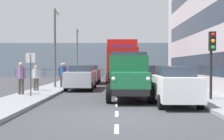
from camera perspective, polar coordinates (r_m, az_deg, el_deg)
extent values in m
plane|color=#38383D|center=(19.15, 1.02, -4.22)|extent=(80.00, 80.00, 0.00)
cube|color=gray|center=(19.70, 14.70, -3.89)|extent=(2.31, 37.33, 0.15)
cube|color=gray|center=(19.70, -12.65, -3.88)|extent=(2.31, 37.33, 0.15)
cube|color=silver|center=(7.76, 0.99, -12.26)|extent=(0.12, 1.10, 0.01)
cube|color=silver|center=(10.04, 1.00, -9.17)|extent=(0.12, 1.10, 0.01)
cube|color=silver|center=(12.22, 1.01, -7.30)|extent=(0.12, 1.10, 0.01)
cube|color=silver|center=(14.48, 1.02, -5.96)|extent=(0.12, 1.10, 0.01)
cube|color=silver|center=(17.18, 1.02, -4.83)|extent=(0.12, 1.10, 0.01)
cube|color=silver|center=(19.94, 1.02, -3.99)|extent=(0.12, 1.10, 0.01)
cube|color=silver|center=(22.22, 1.03, -3.46)|extent=(0.12, 1.10, 0.01)
cube|color=silver|center=(24.58, 1.03, -3.01)|extent=(0.12, 1.10, 0.01)
cube|color=silver|center=(27.18, 1.03, -2.61)|extent=(0.12, 1.10, 0.01)
cube|color=silver|center=(29.89, 1.03, -2.26)|extent=(0.12, 1.10, 0.01)
cube|color=silver|center=(32.41, 1.03, -1.99)|extent=(0.12, 1.10, 0.01)
cube|color=silver|center=(35.14, 1.03, -1.74)|extent=(0.12, 1.10, 0.01)
cube|color=#2D3847|center=(19.77, 18.18, 1.11)|extent=(0.08, 20.07, 1.40)
cube|color=#2D3847|center=(20.00, 18.24, 9.74)|extent=(0.08, 20.07, 1.40)
cube|color=gray|center=(40.73, 1.04, 2.18)|extent=(80.00, 0.80, 5.00)
cylinder|color=#4C5156|center=(39.70, 21.69, -0.63)|extent=(0.08, 0.08, 1.20)
cylinder|color=#4C5156|center=(39.04, 18.94, -0.64)|extent=(0.08, 0.08, 1.20)
cylinder|color=#4C5156|center=(38.47, 16.10, -0.65)|extent=(0.08, 0.08, 1.20)
cylinder|color=#4C5156|center=(38.00, 13.19, -0.65)|extent=(0.08, 0.08, 1.20)
cylinder|color=#4C5156|center=(37.63, 10.21, -0.66)|extent=(0.08, 0.08, 1.20)
cylinder|color=#4C5156|center=(37.36, 7.18, -0.66)|extent=(0.08, 0.08, 1.20)
cylinder|color=#4C5156|center=(37.20, 4.12, -0.66)|extent=(0.08, 0.08, 1.20)
cylinder|color=#4C5156|center=(37.15, 1.03, -0.66)|extent=(0.08, 0.08, 1.20)
cylinder|color=#4C5156|center=(37.20, -2.05, -0.66)|extent=(0.08, 0.08, 1.20)
cylinder|color=#4C5156|center=(37.36, -5.11, -0.66)|extent=(0.08, 0.08, 1.20)
cylinder|color=#4C5156|center=(37.63, -8.14, -0.65)|extent=(0.08, 0.08, 1.20)
cylinder|color=#4C5156|center=(38.00, -11.12, -0.64)|extent=(0.08, 0.08, 1.20)
cylinder|color=#4C5156|center=(38.47, -14.03, -0.63)|extent=(0.08, 0.08, 1.20)
cylinder|color=#4C5156|center=(39.04, -16.87, -0.62)|extent=(0.08, 0.08, 1.20)
cylinder|color=#4C5156|center=(39.70, -19.62, -0.61)|extent=(0.08, 0.08, 1.20)
cube|color=#4C5156|center=(37.13, 1.03, 0.14)|extent=(28.00, 0.08, 0.08)
cube|color=black|center=(14.31, 3.40, -3.65)|extent=(1.64, 5.60, 0.30)
cube|color=#196038|center=(12.44, 3.75, -2.08)|extent=(1.72, 1.90, 0.70)
cube|color=silver|center=(11.55, 3.96, -2.48)|extent=(1.16, 0.08, 0.56)
sphere|color=white|center=(11.60, 7.60, -1.83)|extent=(0.20, 0.20, 0.20)
sphere|color=white|center=(11.52, 0.31, -1.84)|extent=(0.20, 0.20, 0.20)
cube|color=#196038|center=(13.93, 3.46, 0.64)|extent=(1.93, 1.34, 1.15)
cube|color=#2D3847|center=(13.93, 3.47, 2.60)|extent=(1.79, 1.23, 0.56)
cube|color=#2D2319|center=(15.64, 3.20, -2.40)|extent=(2.10, 2.80, 0.16)
cube|color=black|center=(15.69, 6.88, -1.22)|extent=(0.08, 2.80, 0.56)
cube|color=black|center=(15.61, -0.50, -1.22)|extent=(0.08, 2.80, 0.56)
cylinder|color=black|center=(12.74, 8.07, -4.94)|extent=(0.24, 0.90, 0.90)
cylinder|color=black|center=(12.65, -0.68, -4.97)|extent=(0.24, 0.90, 0.90)
cylinder|color=black|center=(15.93, 6.65, -3.71)|extent=(0.24, 0.90, 0.90)
cylinder|color=black|center=(15.85, -0.33, -3.72)|extent=(0.24, 0.90, 0.90)
cube|color=red|center=(21.23, 2.22, 1.23)|extent=(2.40, 2.21, 2.60)
cube|color=#2D3847|center=(21.24, 2.22, 2.77)|extent=(2.20, 2.04, 0.80)
cube|color=#1933B2|center=(21.28, 2.22, 5.00)|extent=(1.75, 0.20, 0.16)
cube|color=red|center=(25.23, 2.03, 2.47)|extent=(2.50, 5.95, 3.00)
cube|color=black|center=(24.32, 2.07, -1.41)|extent=(2.00, 8.07, 0.36)
cylinder|color=black|center=(21.41, 5.29, -2.26)|extent=(0.28, 1.04, 1.04)
cylinder|color=black|center=(21.36, -0.88, -2.26)|extent=(0.28, 1.04, 1.04)
cylinder|color=black|center=(25.01, 4.68, -1.76)|extent=(0.28, 1.04, 1.04)
cylinder|color=black|center=(24.97, -0.60, -1.76)|extent=(0.28, 1.04, 1.04)
cylinder|color=black|center=(27.13, 4.39, -1.53)|extent=(0.28, 1.04, 1.04)
cylinder|color=black|center=(27.09, -0.47, -1.53)|extent=(0.28, 1.04, 1.04)
cube|color=white|center=(12.45, 12.80, -3.48)|extent=(1.65, 4.13, 1.00)
cube|color=#2D3847|center=(12.22, 13.01, -0.24)|extent=(1.36, 2.27, 0.42)
cylinder|color=black|center=(13.63, 8.44, -5.18)|extent=(0.18, 0.60, 0.60)
cylinder|color=black|center=(13.92, 14.89, -5.07)|extent=(0.18, 0.60, 0.60)
cylinder|color=black|center=(11.11, 10.15, -6.63)|extent=(0.18, 0.60, 0.60)
cylinder|color=black|center=(11.47, 17.98, -6.43)|extent=(0.18, 0.60, 0.60)
cube|color=maroon|center=(18.37, 8.97, -1.97)|extent=(1.84, 4.10, 1.00)
cube|color=#2D3847|center=(18.15, 9.07, 0.24)|extent=(1.51, 2.25, 0.42)
cylinder|color=black|center=(19.57, 5.92, -3.23)|extent=(0.18, 0.60, 0.60)
cylinder|color=black|center=(19.79, 10.97, -3.20)|extent=(0.18, 0.60, 0.60)
cylinder|color=black|center=(17.05, 6.64, -3.89)|extent=(0.18, 0.60, 0.60)
cylinder|color=black|center=(17.30, 12.43, -3.83)|extent=(0.18, 0.60, 0.60)
cube|color=#1E6670|center=(23.84, 7.15, -1.23)|extent=(1.68, 4.02, 1.00)
cube|color=#2D3847|center=(23.62, 7.20, 0.47)|extent=(1.38, 2.21, 0.42)
cylinder|color=black|center=(25.04, 5.02, -2.26)|extent=(0.18, 0.60, 0.60)
cylinder|color=black|center=(25.20, 8.65, -2.25)|extent=(0.18, 0.60, 0.60)
cylinder|color=black|center=(22.56, 5.46, -2.64)|extent=(0.18, 0.60, 0.60)
cylinder|color=black|center=(22.73, 9.48, -2.62)|extent=(0.18, 0.60, 0.60)
cube|color=#B21E1E|center=(29.38, 5.99, -0.77)|extent=(1.68, 4.53, 1.00)
cube|color=#2D3847|center=(29.16, 6.03, 0.61)|extent=(1.38, 2.49, 0.42)
cylinder|color=black|center=(30.74, 4.28, -1.62)|extent=(0.18, 0.60, 0.60)
cylinder|color=black|center=(30.87, 7.24, -1.61)|extent=(0.18, 0.60, 0.60)
cylinder|color=black|center=(27.94, 4.61, -1.90)|extent=(0.18, 0.60, 0.60)
cylinder|color=black|center=(28.09, 7.86, -1.89)|extent=(0.18, 0.60, 0.60)
cube|color=#B7BABF|center=(19.47, -6.47, -1.78)|extent=(1.82, 4.40, 1.00)
cube|color=#2D3847|center=(19.65, -6.40, 0.32)|extent=(1.49, 2.42, 0.42)
cylinder|color=black|center=(18.06, -4.32, -3.60)|extent=(0.18, 0.60, 0.60)
cylinder|color=black|center=(18.30, -9.72, -3.55)|extent=(0.18, 0.60, 0.60)
cylinder|color=black|center=(20.77, -3.61, -2.97)|extent=(0.18, 0.60, 0.60)
cylinder|color=black|center=(20.98, -8.33, -2.94)|extent=(0.18, 0.60, 0.60)
cube|color=slate|center=(25.76, -4.63, -1.05)|extent=(1.71, 4.62, 1.00)
cube|color=#2D3847|center=(25.94, -4.59, 0.54)|extent=(1.40, 2.54, 0.42)
cylinder|color=black|center=(24.29, -3.06, -2.36)|extent=(0.18, 0.60, 0.60)
cylinder|color=black|center=(24.46, -6.86, -2.35)|extent=(0.18, 0.60, 0.60)
cylinder|color=black|center=(27.14, -2.62, -1.99)|extent=(0.18, 0.60, 0.60)
cylinder|color=black|center=(27.30, -6.03, -1.97)|extent=(0.18, 0.60, 0.60)
cylinder|color=#4C473D|center=(15.82, -18.30, -3.32)|extent=(0.14, 0.14, 0.86)
cylinder|color=#4C473D|center=(15.88, -18.91, -3.31)|extent=(0.14, 0.14, 0.86)
cylinder|color=gray|center=(15.80, -18.62, -0.52)|extent=(0.34, 0.34, 0.68)
cylinder|color=gray|center=(15.73, -17.87, -0.65)|extent=(0.09, 0.09, 0.63)
cylinder|color=gray|center=(15.88, -19.37, -0.64)|extent=(0.09, 0.09, 0.63)
sphere|color=tan|center=(15.80, -18.63, 1.14)|extent=(0.23, 0.23, 0.23)
cylinder|color=#4C473D|center=(17.87, -15.42, -2.93)|extent=(0.14, 0.14, 0.77)
cylinder|color=#4C473D|center=(17.92, -15.97, -2.92)|extent=(0.14, 0.14, 0.77)
cylinder|color=silver|center=(17.86, -15.70, -0.71)|extent=(0.34, 0.34, 0.61)
cylinder|color=silver|center=(17.80, -15.03, -0.81)|extent=(0.09, 0.09, 0.56)
cylinder|color=silver|center=(17.92, -16.38, -0.80)|extent=(0.09, 0.09, 0.56)
sphere|color=tan|center=(17.85, -15.71, 0.61)|extent=(0.21, 0.21, 0.21)
cylinder|color=#4C473D|center=(20.02, -10.14, -2.35)|extent=(0.14, 0.14, 0.85)
cylinder|color=#4C473D|center=(20.06, -10.65, -2.35)|extent=(0.14, 0.14, 0.85)
cylinder|color=#2D4C8C|center=(20.01, -10.40, -0.18)|extent=(0.34, 0.34, 0.67)
cylinder|color=#2D4C8C|center=(19.96, -9.78, -0.27)|extent=(0.09, 0.09, 0.62)
cylinder|color=#2D4C8C|center=(20.05, -11.02, -0.27)|extent=(0.09, 0.09, 0.62)
sphere|color=tan|center=(20.00, -10.41, 1.12)|extent=(0.23, 0.23, 0.23)
cylinder|color=#4C473D|center=(22.32, -9.79, -1.97)|extent=(0.14, 0.14, 0.86)
cylinder|color=#4C473D|center=(22.35, -10.24, -1.97)|extent=(0.14, 0.14, 0.86)
cylinder|color=gray|center=(22.31, -10.02, 0.01)|extent=(0.34, 0.34, 0.68)
cylinder|color=gray|center=(22.27, -9.47, -0.08)|extent=(0.09, 0.09, 0.63)
cylinder|color=gray|center=(22.35, -10.57, -0.08)|extent=(0.09, 0.09, 0.63)
sphere|color=tan|center=(22.30, -10.03, 1.19)|extent=(0.23, 0.23, 0.23)
cylinder|color=black|center=(13.75, 20.11, 0.88)|extent=(0.12, 0.12, 3.20)
cube|color=black|center=(13.66, 20.34, 5.70)|extent=(0.28, 0.24, 0.90)
sphere|color=red|center=(13.58, 20.52, 7.00)|extent=(0.18, 0.18, 0.18)
sphere|color=orange|center=(13.55, 20.51, 5.74)|extent=(0.18, 0.18, 0.18)
sphere|color=green|center=(13.53, 20.50, 4.47)|extent=(0.18, 0.18, 0.18)
cylinder|color=#59595B|center=(20.03, -11.92, 4.54)|extent=(0.16, 0.16, 5.67)
cylinder|color=#59595B|center=(20.80, -11.67, 12.02)|extent=(0.10, 0.90, 0.10)
sphere|color=silver|center=(21.23, -11.40, 11.66)|extent=(0.32, 0.32, 0.32)
cylinder|color=#59595B|center=(32.11, -7.35, 3.41)|extent=(0.16, 0.16, 5.81)
cylinder|color=#59595B|center=(32.79, -7.25, 8.28)|extent=(0.10, 0.90, 0.10)
sphere|color=silver|center=(33.22, -7.14, 8.10)|extent=(0.32, 0.32, 0.32)
cylinder|color=#4C4C4C|center=(14.74, -16.75, -1.03)|extent=(0.07, 0.07, 2.20)
cube|color=silver|center=(14.73, -16.77, 2.47)|extent=(0.50, 0.04, 0.50)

